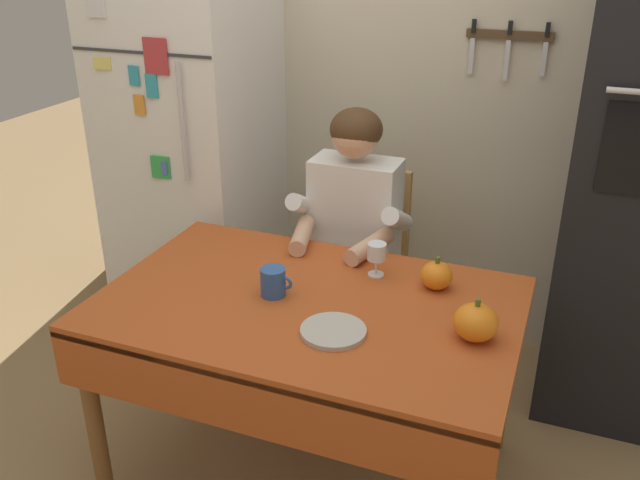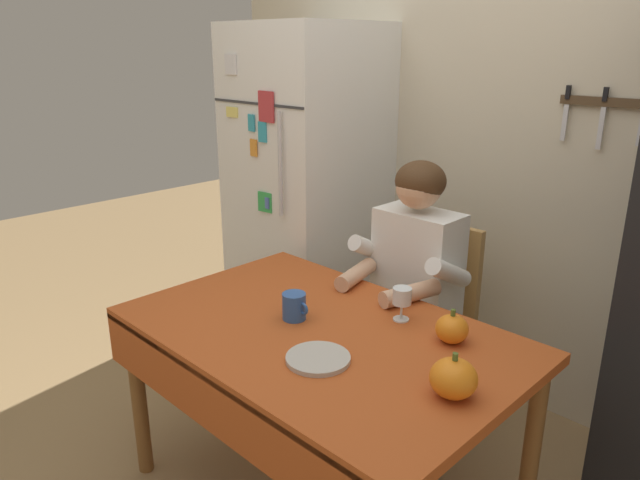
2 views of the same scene
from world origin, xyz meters
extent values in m
cube|color=beige|center=(0.05, 1.35, 1.30)|extent=(3.70, 0.10, 2.60)
cube|color=#4C3823|center=(0.43, 1.29, 1.47)|extent=(0.36, 0.02, 0.04)
cube|color=silver|center=(0.28, 1.28, 1.38)|extent=(0.02, 0.01, 0.15)
cube|color=black|center=(0.28, 1.28, 1.50)|extent=(0.02, 0.01, 0.06)
cube|color=silver|center=(0.43, 1.28, 1.37)|extent=(0.02, 0.01, 0.17)
cube|color=black|center=(0.43, 1.28, 1.50)|extent=(0.02, 0.01, 0.06)
cube|color=silver|center=(0.58, 1.28, 1.38)|extent=(0.02, 0.01, 0.14)
cube|color=black|center=(0.58, 1.28, 1.50)|extent=(0.02, 0.01, 0.06)
cube|color=white|center=(-0.95, 0.96, 0.90)|extent=(0.68, 0.68, 1.80)
cylinder|color=silver|center=(-0.76, 0.60, 1.15)|extent=(0.02, 0.02, 0.50)
cube|color=#333335|center=(-0.95, 0.62, 1.42)|extent=(0.67, 0.01, 0.01)
cube|color=teal|center=(-0.90, 0.61, 1.29)|extent=(0.05, 0.01, 0.10)
cube|color=#E5D666|center=(-1.14, 0.61, 1.37)|extent=(0.08, 0.02, 0.05)
cube|color=green|center=(-0.90, 0.61, 0.94)|extent=(0.09, 0.02, 0.10)
cube|color=silver|center=(-1.13, 0.61, 1.60)|extent=(0.09, 0.01, 0.10)
cube|color=#B73338|center=(-0.87, 0.61, 1.41)|extent=(0.11, 0.01, 0.15)
cube|color=#4C66B7|center=(-0.89, 0.61, 0.94)|extent=(0.05, 0.01, 0.06)
cube|color=orange|center=(-0.98, 0.61, 1.20)|extent=(0.05, 0.01, 0.08)
cube|color=teal|center=(-0.99, 0.61, 1.32)|extent=(0.05, 0.01, 0.08)
cylinder|color=brown|center=(-0.64, -0.29, 0.35)|extent=(0.06, 0.06, 0.70)
cylinder|color=brown|center=(-0.64, 0.49, 0.35)|extent=(0.06, 0.06, 0.70)
cylinder|color=brown|center=(0.64, 0.49, 0.35)|extent=(0.06, 0.06, 0.70)
cube|color=#B24C1E|center=(0.00, 0.10, 0.72)|extent=(1.40, 0.90, 0.04)
cube|color=#B24C1E|center=(0.00, -0.34, 0.62)|extent=(1.40, 0.01, 0.20)
cube|color=tan|center=(-0.06, 0.79, 0.43)|extent=(0.40, 0.40, 0.04)
cube|color=tan|center=(-0.06, 0.97, 0.69)|extent=(0.36, 0.04, 0.48)
cylinder|color=tan|center=(-0.23, 0.62, 0.21)|extent=(0.04, 0.04, 0.41)
cylinder|color=tan|center=(-0.23, 0.96, 0.21)|extent=(0.04, 0.04, 0.41)
cylinder|color=tan|center=(0.11, 0.62, 0.21)|extent=(0.04, 0.04, 0.41)
cylinder|color=tan|center=(0.11, 0.96, 0.21)|extent=(0.04, 0.04, 0.41)
cube|color=#38384C|center=(-0.16, 0.41, 0.04)|extent=(0.10, 0.22, 0.08)
cube|color=#38384C|center=(0.04, 0.41, 0.04)|extent=(0.10, 0.22, 0.08)
cylinder|color=#38384C|center=(-0.16, 0.47, 0.23)|extent=(0.09, 0.09, 0.38)
cylinder|color=#38384C|center=(0.04, 0.47, 0.23)|extent=(0.09, 0.09, 0.38)
cube|color=#38384C|center=(-0.15, 0.63, 0.50)|extent=(0.12, 0.40, 0.11)
cube|color=#38384C|center=(0.03, 0.63, 0.50)|extent=(0.12, 0.40, 0.11)
cube|color=white|center=(-0.06, 0.75, 0.79)|extent=(0.36, 0.20, 0.48)
cylinder|color=white|center=(-0.26, 0.68, 0.83)|extent=(0.07, 0.26, 0.18)
cylinder|color=white|center=(0.14, 0.68, 0.83)|extent=(0.07, 0.26, 0.18)
cylinder|color=#D8A884|center=(-0.20, 0.51, 0.78)|extent=(0.13, 0.27, 0.07)
cylinder|color=#D8A884|center=(0.08, 0.51, 0.78)|extent=(0.13, 0.27, 0.07)
sphere|color=#D8A884|center=(-0.06, 0.73, 1.14)|extent=(0.19, 0.19, 0.19)
ellipsoid|color=#472D19|center=(-0.06, 0.74, 1.16)|extent=(0.21, 0.21, 0.17)
cylinder|color=#2D569E|center=(-0.13, 0.09, 0.79)|extent=(0.09, 0.09, 0.10)
torus|color=#2D569E|center=(-0.08, 0.09, 0.79)|extent=(0.05, 0.01, 0.05)
cylinder|color=white|center=(0.16, 0.36, 0.74)|extent=(0.06, 0.06, 0.01)
cylinder|color=white|center=(0.16, 0.36, 0.78)|extent=(0.01, 0.01, 0.06)
cylinder|color=white|center=(0.16, 0.36, 0.83)|extent=(0.07, 0.07, 0.06)
ellipsoid|color=orange|center=(0.38, 0.34, 0.79)|extent=(0.11, 0.11, 0.10)
cylinder|color=#4C6023|center=(0.38, 0.34, 0.85)|extent=(0.02, 0.02, 0.02)
ellipsoid|color=orange|center=(0.56, 0.07, 0.80)|extent=(0.14, 0.14, 0.12)
cylinder|color=#4C6023|center=(0.56, 0.07, 0.87)|extent=(0.02, 0.02, 0.02)
cylinder|color=#B7B2A8|center=(0.15, -0.06, 0.75)|extent=(0.21, 0.21, 0.02)
camera|label=1|loc=(0.76, -1.73, 1.88)|focal=38.01mm
camera|label=2|loc=(1.32, -1.23, 1.69)|focal=33.09mm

